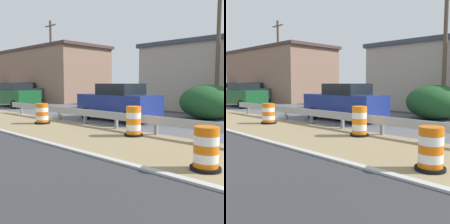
# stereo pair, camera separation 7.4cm
# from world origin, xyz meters

# --- Properties ---
(traffic_barrel_nearest) EXTENTS (0.68, 0.68, 0.98)m
(traffic_barrel_nearest) POSITION_xyz_m (-0.38, 5.09, 0.44)
(traffic_barrel_nearest) COLOR orange
(traffic_barrel_nearest) RESTS_ON ground
(traffic_barrel_close) EXTENTS (0.68, 0.68, 1.10)m
(traffic_barrel_close) POSITION_xyz_m (1.62, 8.80, 0.50)
(traffic_barrel_close) COLOR orange
(traffic_barrel_close) RESTS_ON ground
(traffic_barrel_mid) EXTENTS (0.73, 0.73, 0.97)m
(traffic_barrel_mid) POSITION_xyz_m (1.00, 13.94, 0.43)
(traffic_barrel_mid) COLOR orange
(traffic_barrel_mid) RESTS_ON ground
(car_trailing_near_lane) EXTENTS (1.96, 4.28, 1.99)m
(car_trailing_near_lane) POSITION_xyz_m (8.25, 28.86, 1.00)
(car_trailing_near_lane) COLOR #4C5156
(car_trailing_near_lane) RESTS_ON ground
(car_lead_far_lane) EXTENTS (2.11, 4.39, 1.91)m
(car_lead_far_lane) POSITION_xyz_m (4.36, 12.07, 0.96)
(car_lead_far_lane) COLOR navy
(car_lead_far_lane) RESTS_ON ground
(car_trailing_far_lane) EXTENTS (2.20, 4.69, 1.94)m
(car_trailing_far_lane) POSITION_xyz_m (4.69, 23.83, 0.98)
(car_trailing_far_lane) COLOR #195128
(car_trailing_far_lane) RESTS_ON ground
(roadside_shop_near) EXTENTS (7.18, 10.62, 4.85)m
(roadside_shop_near) POSITION_xyz_m (13.96, 10.50, 2.44)
(roadside_shop_near) COLOR #AD9E8E
(roadside_shop_near) RESTS_ON ground
(roadside_shop_far) EXTENTS (6.64, 14.25, 5.84)m
(roadside_shop_far) POSITION_xyz_m (12.41, 30.22, 2.93)
(roadside_shop_far) COLOR #93705B
(roadside_shop_far) RESTS_ON ground
(utility_pole_near) EXTENTS (0.24, 1.80, 7.56)m
(utility_pole_near) POSITION_xyz_m (9.84, 9.27, 3.93)
(utility_pole_near) COLOR brown
(utility_pole_near) RESTS_ON ground
(utility_pole_mid) EXTENTS (0.24, 1.80, 8.28)m
(utility_pole_mid) POSITION_xyz_m (10.32, 27.01, 4.30)
(utility_pole_mid) COLOR brown
(utility_pole_mid) RESTS_ON ground
(bush_roadside) EXTENTS (2.98, 2.98, 1.86)m
(bush_roadside) POSITION_xyz_m (8.09, 8.99, 0.93)
(bush_roadside) COLOR #1E4C23
(bush_roadside) RESTS_ON ground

